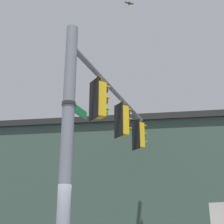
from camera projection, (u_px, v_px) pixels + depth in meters
name	position (u px, v px, depth m)	size (l,w,h in m)	color
signal_pole	(66.00, 152.00, 6.87)	(0.29, 0.29, 6.42)	slate
mast_arm	(116.00, 93.00, 10.63)	(0.15, 0.15, 6.53)	slate
traffic_light_nearest_pole	(100.00, 100.00, 9.09)	(0.54, 0.49, 1.31)	black
traffic_light_mid_inner	(123.00, 121.00, 11.00)	(0.54, 0.49, 1.31)	black
traffic_light_mid_outer	(140.00, 135.00, 12.92)	(0.54, 0.49, 1.31)	black
street_name_sign	(73.00, 107.00, 7.43)	(0.78, 0.92, 0.22)	#147238
bird_flying	(129.00, 3.00, 11.95)	(0.23, 0.33, 0.10)	#4C4742
storefront_building	(126.00, 191.00, 17.43)	(14.02, 14.68, 6.53)	#33473D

